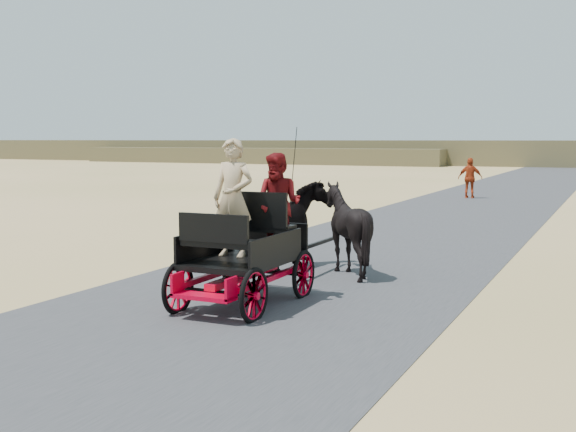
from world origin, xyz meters
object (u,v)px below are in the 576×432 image
at_px(horse_left, 293,226).
at_px(pedestrian, 470,178).
at_px(carriage, 244,281).
at_px(horse_right, 347,229).

bearing_deg(horse_left, pedestrian, -89.51).
bearing_deg(horse_left, carriage, 100.39).
relative_size(horse_left, pedestrian, 1.16).
bearing_deg(carriage, pedestrian, 91.89).
relative_size(carriage, horse_left, 1.20).
bearing_deg(horse_left, horse_right, -180.00).
bearing_deg(pedestrian, horse_right, 89.37).
height_order(horse_left, horse_right, horse_right).
height_order(carriage, horse_right, horse_right).
bearing_deg(carriage, horse_right, 79.61).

